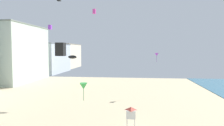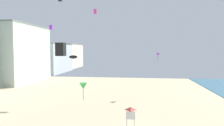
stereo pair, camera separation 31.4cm
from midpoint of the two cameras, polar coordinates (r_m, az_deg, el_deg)
boardwalk_hotel_mid at (r=68.30m, az=-26.31°, el=2.51°), size 14.74×21.62×17.01m
boardwalk_hotel_far at (r=89.18m, az=-17.80°, el=1.34°), size 14.86×22.03×12.26m
boardwalk_hotel_distant at (r=111.19m, az=-12.62°, el=1.98°), size 12.00×22.21×12.84m
lifeguard_stand at (r=24.93m, az=5.73°, el=-13.94°), size 1.10×1.10×2.55m
kite_green_delta at (r=23.84m, az=-7.84°, el=-6.55°), size 0.92×0.92×2.09m
kite_black_parafoil at (r=38.15m, az=-10.78°, el=1.69°), size 1.63×0.45×0.64m
kite_black_box at (r=27.21m, az=-14.09°, el=3.80°), size 1.11×1.11×1.75m
kite_magenta_box at (r=49.43m, az=-4.57°, el=14.45°), size 0.70×0.70×1.10m
kite_purple_box at (r=51.19m, az=-16.75°, el=9.72°), size 0.68×0.68×1.07m
kite_purple_delta at (r=45.31m, az=13.13°, el=2.36°), size 0.87×0.87×1.97m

